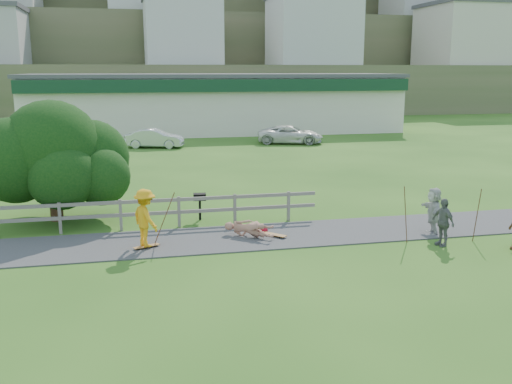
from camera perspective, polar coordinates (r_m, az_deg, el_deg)
ground at (r=17.53m, az=-0.15°, el=-5.99°), size 260.00×260.00×0.00m
path at (r=18.92m, az=-1.13°, el=-4.55°), size 34.00×3.00×0.04m
fence at (r=20.17m, az=-15.15°, el=-1.87°), size 15.05×0.10×1.10m
strip_mall at (r=51.85m, az=-4.14°, el=8.92°), size 32.50×10.75×5.10m
hillside at (r=108.01m, az=-11.03°, el=16.68°), size 220.00×67.00×47.50m
skater_rider at (r=17.86m, az=-10.99°, el=-2.87°), size 1.14×1.34×1.80m
skater_fallen at (r=18.84m, az=-0.71°, el=-3.70°), size 1.39×1.60×0.63m
spectator_b at (r=18.87m, az=18.19°, el=-2.88°), size 0.57×0.96×1.53m
spectator_d at (r=20.05m, az=17.32°, el=-1.83°), size 0.81×1.56×1.61m
car_silver at (r=41.33m, az=-10.10°, el=5.30°), size 4.29×2.43×1.34m
car_white at (r=43.12m, az=3.46°, el=5.75°), size 5.31×3.54×1.35m
tree at (r=22.01m, az=-19.56°, el=1.67°), size 5.81×5.81×3.45m
bbq at (r=21.13m, az=-5.63°, el=-1.48°), size 0.50×0.40×1.00m
longboard_rider at (r=18.10m, az=-10.89°, el=-5.48°), size 0.84×0.51×0.09m
longboard_fallen at (r=19.00m, az=1.72°, el=-4.39°), size 0.82×0.87×0.11m
helmet at (r=19.35m, az=0.82°, el=-3.85°), size 0.25×0.25×0.25m
pole_rider at (r=18.27m, az=-9.15°, el=-2.44°), size 0.03×0.03×1.81m
pole_spec_left at (r=18.77m, az=14.73°, el=-2.20°), size 0.03×0.03×1.87m
pole_spec_right at (r=19.69m, az=21.23°, el=-2.17°), size 0.03×0.03×1.74m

